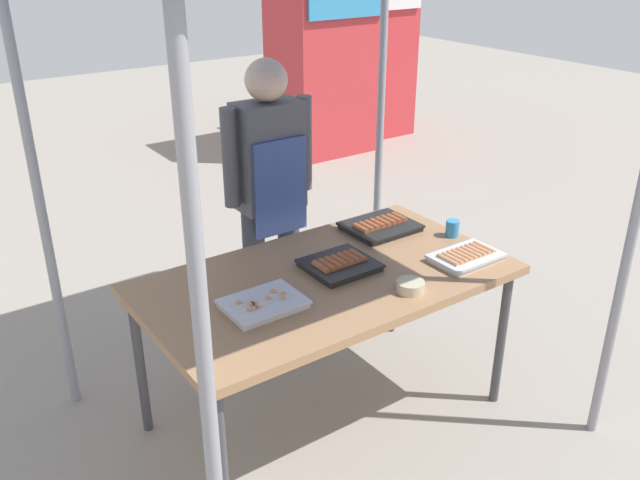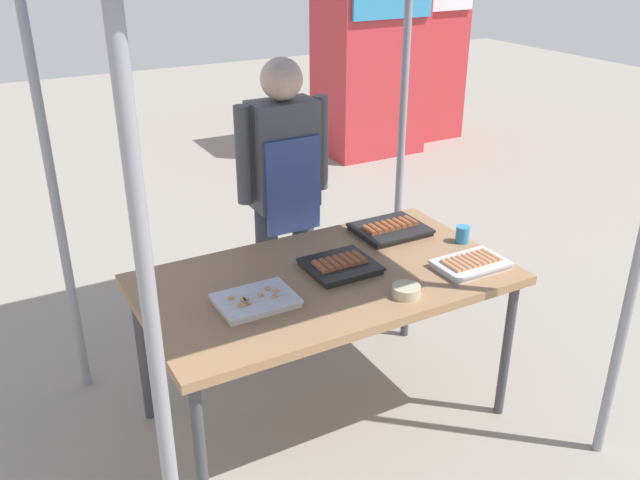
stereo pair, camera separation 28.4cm
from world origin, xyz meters
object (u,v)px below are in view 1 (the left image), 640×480
stall_table (327,286)px  neighbor_stall_right (374,45)px  drink_cup_near_edge (452,228)px  neighbor_stall_left (323,56)px  tray_meat_skewers (263,304)px  tray_spring_rolls (340,265)px  condiment_bowl (410,286)px  tray_grilled_sausages (466,257)px  tray_pork_links (380,226)px  vendor_woman (270,183)px

stall_table → neighbor_stall_right: 4.98m
drink_cup_near_edge → neighbor_stall_left: neighbor_stall_left is taller
stall_table → neighbor_stall_left: neighbor_stall_left is taller
tray_meat_skewers → tray_spring_rolls: bearing=12.2°
condiment_bowl → drink_cup_near_edge: bearing=28.8°
stall_table → tray_grilled_sausages: tray_grilled_sausages is taller
neighbor_stall_right → tray_pork_links: bearing=-128.8°
stall_table → vendor_woman: bearing=77.1°
stall_table → tray_pork_links: size_ratio=4.70×
tray_spring_rolls → drink_cup_near_edge: (0.66, -0.03, 0.02)m
condiment_bowl → stall_table: bearing=122.5°
condiment_bowl → neighbor_stall_right: bearing=52.5°
vendor_woman → tray_spring_rolls: bearing=83.2°
tray_pork_links → neighbor_stall_right: 4.47m
condiment_bowl → tray_spring_rolls: bearing=109.4°
neighbor_stall_right → stall_table: bearing=-131.6°
tray_pork_links → neighbor_stall_right: size_ratio=0.18×
condiment_bowl → vendor_woman: bearing=91.7°
neighbor_stall_right → vendor_woman: bearing=-136.5°
tray_meat_skewers → condiment_bowl: 0.61m
tray_grilled_sausages → tray_spring_rolls: size_ratio=1.06×
tray_pork_links → tray_spring_rolls: 0.48m
tray_spring_rolls → vendor_woman: size_ratio=0.19×
tray_meat_skewers → vendor_woman: vendor_woman is taller
stall_table → tray_meat_skewers: size_ratio=5.09×
tray_grilled_sausages → tray_pork_links: tray_pork_links is taller
tray_meat_skewers → neighbor_stall_left: neighbor_stall_left is taller
tray_pork_links → neighbor_stall_left: size_ratio=0.18×
tray_meat_skewers → neighbor_stall_left: 4.58m
tray_grilled_sausages → tray_meat_skewers: bearing=170.1°
tray_meat_skewers → drink_cup_near_edge: bearing=3.2°
drink_cup_near_edge → condiment_bowl: bearing=-151.2°
tray_meat_skewers → neighbor_stall_right: neighbor_stall_right is taller
tray_grilled_sausages → vendor_woman: (-0.43, 0.99, 0.15)m
condiment_bowl → tray_pork_links: bearing=61.5°
tray_pork_links → drink_cup_near_edge: (0.24, -0.26, 0.02)m
tray_meat_skewers → tray_pork_links: tray_pork_links is taller
stall_table → tray_grilled_sausages: size_ratio=5.07×
tray_spring_rolls → tray_meat_skewers: bearing=-167.8°
vendor_woman → neighbor_stall_left: 3.59m
neighbor_stall_left → tray_pork_links: bearing=-121.1°
condiment_bowl → neighbor_stall_left: neighbor_stall_left is taller
drink_cup_near_edge → vendor_woman: size_ratio=0.05×
stall_table → neighbor_stall_left: size_ratio=0.83×
vendor_woman → neighbor_stall_right: (3.13, 2.98, 0.05)m
tray_meat_skewers → vendor_woman: 1.00m
tray_meat_skewers → neighbor_stall_right: size_ratio=0.16×
tray_meat_skewers → vendor_woman: size_ratio=0.20×
tray_grilled_sausages → drink_cup_near_edge: bearing=58.2°
neighbor_stall_right → tray_spring_rolls: bearing=-131.0°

